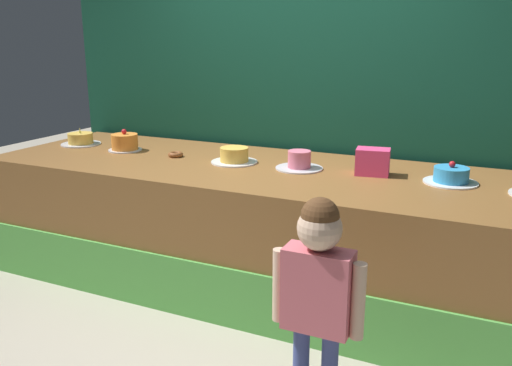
% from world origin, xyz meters
% --- Properties ---
extents(ground_plane, '(12.00, 12.00, 0.00)m').
position_xyz_m(ground_plane, '(0.00, 0.00, 0.00)').
color(ground_plane, '#BCB29E').
extents(stage_platform, '(4.04, 1.29, 0.89)m').
position_xyz_m(stage_platform, '(0.00, 0.63, 0.44)').
color(stage_platform, brown).
rests_on(stage_platform, ground_plane).
extents(curtain_backdrop, '(4.29, 0.08, 3.11)m').
position_xyz_m(curtain_backdrop, '(0.00, 1.37, 1.56)').
color(curtain_backdrop, '#144C38').
rests_on(curtain_backdrop, ground_plane).
extents(child_figure, '(0.43, 0.20, 1.11)m').
position_xyz_m(child_figure, '(0.82, -0.60, 0.72)').
color(child_figure, '#3F4C8C').
rests_on(child_figure, ground_plane).
extents(pink_box, '(0.23, 0.18, 0.17)m').
position_xyz_m(pink_box, '(0.74, 0.75, 0.97)').
color(pink_box, '#F94383').
rests_on(pink_box, stage_platform).
extents(donut, '(0.11, 0.11, 0.04)m').
position_xyz_m(donut, '(-0.74, 0.66, 0.90)').
color(donut, brown).
rests_on(donut, stage_platform).
extents(cake_far_left, '(0.33, 0.33, 0.14)m').
position_xyz_m(cake_far_left, '(-1.72, 0.73, 0.93)').
color(cake_far_left, silver).
rests_on(cake_far_left, stage_platform).
extents(cake_left, '(0.26, 0.26, 0.17)m').
position_xyz_m(cake_left, '(-1.23, 0.69, 0.95)').
color(cake_left, silver).
rests_on(cake_left, stage_platform).
extents(cake_center_left, '(0.34, 0.34, 0.11)m').
position_xyz_m(cake_center_left, '(-0.25, 0.68, 0.93)').
color(cake_center_left, white).
rests_on(cake_center_left, stage_platform).
extents(cake_center_right, '(0.32, 0.32, 0.13)m').
position_xyz_m(cake_center_right, '(0.25, 0.70, 0.94)').
color(cake_center_right, silver).
rests_on(cake_center_right, stage_platform).
extents(cake_right, '(0.33, 0.33, 0.14)m').
position_xyz_m(cake_right, '(1.23, 0.75, 0.93)').
color(cake_right, white).
rests_on(cake_right, stage_platform).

